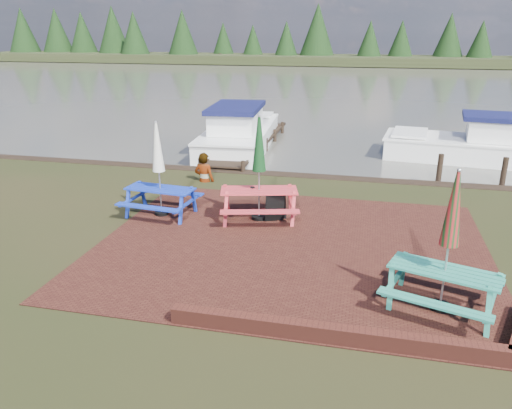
{
  "coord_description": "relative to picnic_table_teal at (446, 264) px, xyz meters",
  "views": [
    {
      "loc": [
        1.61,
        -9.65,
        4.86
      ],
      "look_at": [
        -0.83,
        0.96,
        1.0
      ],
      "focal_mm": 35.0,
      "sensor_mm": 36.0,
      "label": 1
    }
  ],
  "objects": [
    {
      "name": "boat_jetty",
      "position": [
        -7.08,
        12.5,
        -0.47
      ],
      "size": [
        3.17,
        7.75,
        2.19
      ],
      "rotation": [
        0.0,
        0.0,
        0.08
      ],
      "color": "white",
      "rests_on": "ground"
    },
    {
      "name": "picnic_table_teal",
      "position": [
        0.0,
        0.0,
        0.0
      ],
      "size": [
        2.33,
        2.2,
        2.64
      ],
      "rotation": [
        0.0,
        0.0,
        -0.32
      ],
      "color": "#298470",
      "rests_on": "ground"
    },
    {
      "name": "person",
      "position": [
        -6.78,
        6.73,
        0.05
      ],
      "size": [
        0.77,
        0.57,
        1.94
      ],
      "primitive_type": "imported",
      "rotation": [
        0.0,
        0.0,
        2.99
      ],
      "color": "gray",
      "rests_on": "ground"
    },
    {
      "name": "picnic_table_blue",
      "position": [
        -6.9,
        3.42,
        -0.03
      ],
      "size": [
        2.0,
        1.82,
        2.56
      ],
      "rotation": [
        0.0,
        0.0,
        -0.1
      ],
      "color": "#1631AA",
      "rests_on": "ground"
    },
    {
      "name": "far_treeline",
      "position": [
        -3.1,
        67.14,
        2.36
      ],
      "size": [
        120.0,
        10.0,
        8.1
      ],
      "color": "black",
      "rests_on": "ground"
    },
    {
      "name": "paving",
      "position": [
        -3.1,
        2.14,
        -0.91
      ],
      "size": [
        9.0,
        7.5,
        0.02
      ],
      "primitive_type": "cube",
      "color": "#371611",
      "rests_on": "ground"
    },
    {
      "name": "brick_wall",
      "position": [
        -0.96,
        -1.27,
        -0.77
      ],
      "size": [
        6.21,
        1.79,
        0.3
      ],
      "color": "#4C1E16",
      "rests_on": "ground"
    },
    {
      "name": "jetty",
      "position": [
        -6.6,
        12.42,
        -0.81
      ],
      "size": [
        1.76,
        9.08,
        1.0
      ],
      "color": "black",
      "rests_on": "ground"
    },
    {
      "name": "water",
      "position": [
        -3.1,
        38.14,
        -0.92
      ],
      "size": [
        120.0,
        60.0,
        0.02
      ],
      "primitive_type": "cube",
      "color": "#46433C",
      "rests_on": "ground"
    },
    {
      "name": "chalkboard",
      "position": [
        -3.77,
        3.7,
        -0.5
      ],
      "size": [
        0.54,
        0.66,
        0.81
      ],
      "rotation": [
        0.0,
        0.0,
        0.41
      ],
      "color": "black",
      "rests_on": "ground"
    },
    {
      "name": "boat_near",
      "position": [
        3.13,
        12.5,
        -0.51
      ],
      "size": [
        7.87,
        3.53,
        2.06
      ],
      "rotation": [
        0.0,
        0.0,
        1.45
      ],
      "color": "white",
      "rests_on": "ground"
    },
    {
      "name": "ground",
      "position": [
        -3.1,
        1.14,
        -0.92
      ],
      "size": [
        120.0,
        120.0,
        0.0
      ],
      "primitive_type": "plane",
      "color": "black",
      "rests_on": "ground"
    },
    {
      "name": "picnic_table_red",
      "position": [
        -4.22,
        3.69,
        0.05
      ],
      "size": [
        2.38,
        2.22,
        2.79
      ],
      "rotation": [
        0.0,
        0.0,
        0.25
      ],
      "color": "#C6323A",
      "rests_on": "ground"
    }
  ]
}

